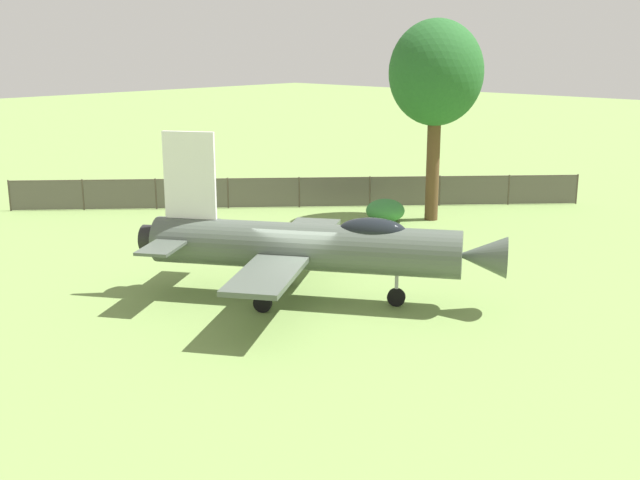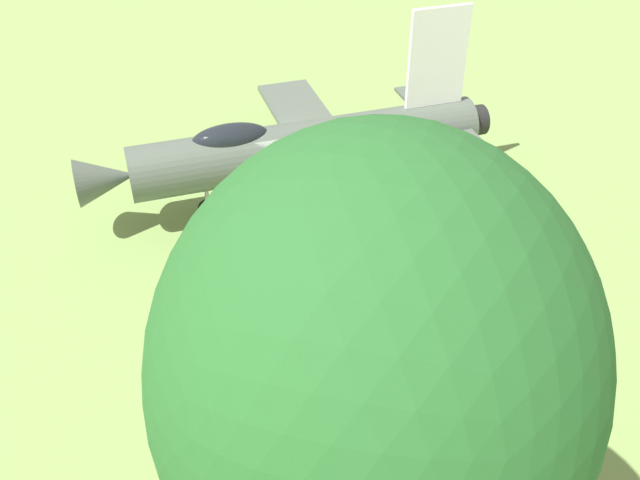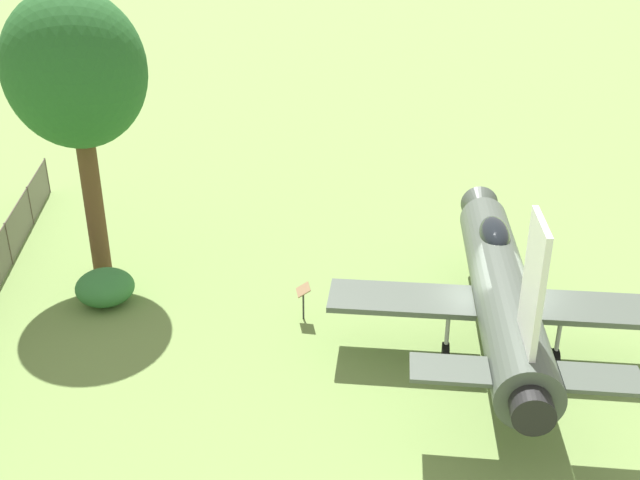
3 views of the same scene
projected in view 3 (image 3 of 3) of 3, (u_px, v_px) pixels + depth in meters
name	position (u px, v px, depth m)	size (l,w,h in m)	color
ground_plane	(494.00, 345.00, 20.82)	(200.00, 200.00, 0.00)	#75934C
display_jet	(500.00, 281.00, 20.33)	(9.11, 11.48, 5.58)	#4C564C
shade_tree	(75.00, 73.00, 22.25)	(4.60, 4.35, 9.51)	brown
shrub_near_fence	(105.00, 287.00, 22.87)	(1.89, 1.84, 1.11)	#387F3D
info_plaque	(303.00, 294.00, 21.82)	(0.71, 0.70, 1.14)	#333333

